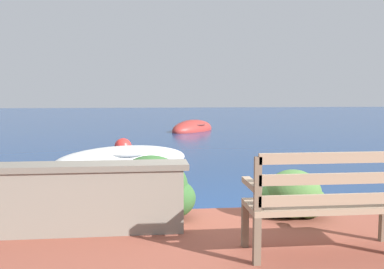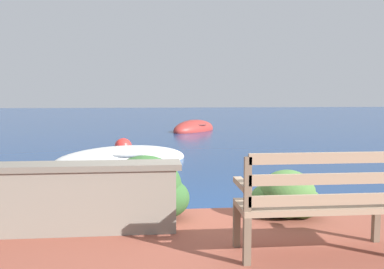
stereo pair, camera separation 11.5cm
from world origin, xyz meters
The scene contains 8 objects.
ground_plane centered at (0.00, 0.00, 0.00)m, with size 80.00×80.00×0.00m.
park_bench centered at (0.64, -1.57, 0.70)m, with size 1.41×0.48×0.93m.
stone_wall centered at (-1.67, -0.73, 0.58)m, with size 2.33×0.39×0.70m.
hedge_clump_left centered at (-0.89, -0.31, 0.53)m, with size 1.05×0.75×0.71m.
hedge_clump_centre centered at (0.71, -0.46, 0.46)m, with size 0.80×0.58×0.55m.
rowboat_nearest centered at (-1.47, 4.87, 0.06)m, with size 3.38×2.25×0.68m.
rowboat_mid centered at (1.02, 12.70, 0.07)m, with size 2.45×2.69×0.83m.
mooring_buoy centered at (-1.58, 7.13, 0.09)m, with size 0.54×0.54×0.49m.
Camera 1 is at (-0.93, -5.06, 1.64)m, focal length 40.00 mm.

